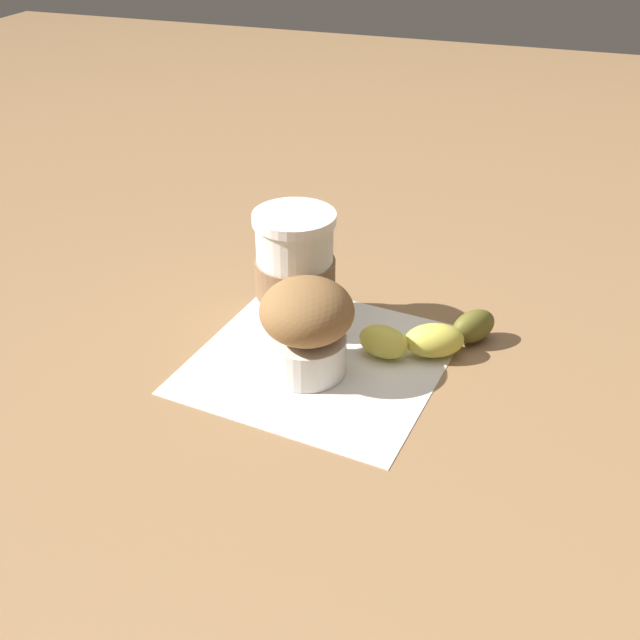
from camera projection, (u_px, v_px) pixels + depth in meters
name	position (u px, v px, depth m)	size (l,w,h in m)	color
ground_plane	(320.00, 360.00, 0.75)	(3.00, 3.00, 0.00)	#936D47
paper_napkin	(320.00, 359.00, 0.75)	(0.24, 0.24, 0.00)	white
coffee_cup	(295.00, 271.00, 0.78)	(0.09, 0.09, 0.13)	white
muffin	(307.00, 325.00, 0.71)	(0.09, 0.09, 0.10)	white
banana	(431.00, 337.00, 0.75)	(0.13, 0.10, 0.04)	#D6CC4C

